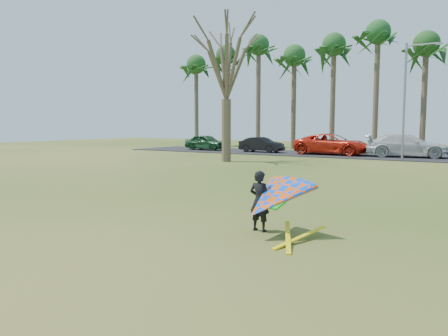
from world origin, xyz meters
The scene contains 16 objects.
ground centered at (0.00, 0.00, 0.00)m, with size 100.00×100.00×0.00m, color #21480F.
parking_strip centered at (0.00, 25.00, 0.03)m, with size 46.00×7.00×0.06m, color black.
palm_0 centered at (-22.00, 31.00, 9.17)m, with size 4.84×4.84×10.84m.
palm_1 centered at (-18.00, 31.00, 9.85)m, with size 4.84×4.84×11.54m.
palm_2 centered at (-14.00, 31.00, 10.52)m, with size 4.84×4.84×12.24m.
palm_3 centered at (-10.00, 31.00, 9.17)m, with size 4.84×4.84×10.84m.
palm_4 centered at (-6.00, 31.00, 9.85)m, with size 4.84×4.84×11.54m.
palm_5 centered at (-2.00, 31.00, 10.52)m, with size 4.84×4.84×12.24m.
palm_6 centered at (2.00, 31.00, 9.17)m, with size 4.84×4.84×10.84m.
bare_tree_left centered at (-8.00, 15.00, 6.92)m, with size 6.60×6.60×9.70m.
streetlight centered at (2.16, 22.00, 4.46)m, with size 2.28×0.18×8.00m.
car_0 centered at (-16.09, 24.38, 0.80)m, with size 1.74×4.33×1.48m, color #1A4122.
car_1 centered at (-10.12, 24.30, 0.72)m, with size 1.40×4.01×1.32m, color black.
car_2 centered at (-3.84, 24.62, 0.91)m, with size 2.81×6.09×1.69m, color red.
car_3 centered at (1.80, 24.95, 0.92)m, with size 2.40×5.91×1.72m, color silver.
kite_flyer centered at (3.31, -1.23, 0.84)m, with size 2.13×2.39×2.02m.
Camera 1 is at (7.60, -10.08, 2.54)m, focal length 35.00 mm.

